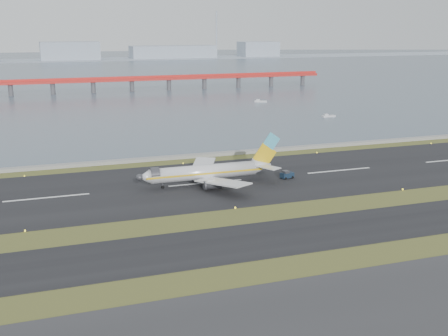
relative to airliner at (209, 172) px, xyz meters
The scene contains 11 objects.
ground 28.77m from the airliner, 91.31° to the right, with size 1000.00×1000.00×0.00m, color #374E1C.
taxiway_strip 40.71m from the airliner, 90.92° to the right, with size 1000.00×18.00×0.10m, color black.
runway_strip 3.76m from the airliner, 114.35° to the left, with size 1000.00×45.00×0.10m, color black.
seawall 31.59m from the airliner, 91.19° to the left, with size 1000.00×2.50×1.00m, color gray.
bay_water 431.46m from the airliner, 90.09° to the left, with size 1400.00×800.00×1.30m, color #414C5D.
red_pier 222.32m from the airliner, 85.01° to the left, with size 260.00×5.00×10.20m.
far_shoreline 591.59m from the airliner, 88.74° to the left, with size 1400.00×80.00×60.50m.
airliner is the anchor object (origin of this frame).
pushback_tug 21.71m from the airliner, ahead, with size 3.89×2.80×2.25m.
workboat_near 123.60m from the airliner, 46.33° to the left, with size 6.25×2.04×1.51m.
workboat_far 165.95m from the airliner, 62.65° to the left, with size 6.99×4.65×1.63m.
Camera 1 is at (-42.09, -105.70, 40.01)m, focal length 45.00 mm.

